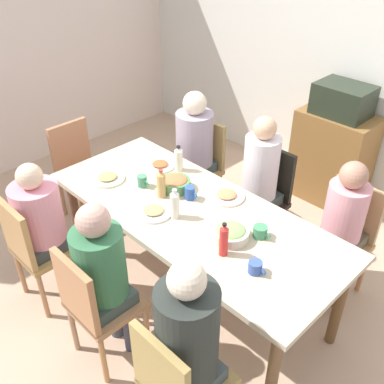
# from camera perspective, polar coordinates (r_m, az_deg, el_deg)

# --- Properties ---
(ground_plane) EXTENTS (6.56, 6.56, 0.00)m
(ground_plane) POSITION_cam_1_polar(r_m,az_deg,el_deg) (3.53, 0.00, -12.61)
(ground_plane) COLOR tan
(wall_back) EXTENTS (5.71, 0.12, 2.60)m
(wall_back) POSITION_cam_1_polar(r_m,az_deg,el_deg) (4.44, 21.30, 15.23)
(wall_back) COLOR silver
(wall_back) RESTS_ON ground_plane
(dining_table) EXTENTS (2.20, 0.91, 0.78)m
(dining_table) POSITION_cam_1_polar(r_m,az_deg,el_deg) (3.06, 0.00, -3.57)
(dining_table) COLOR #C3B092
(dining_table) RESTS_ON ground_plane
(chair_0) EXTENTS (0.40, 0.40, 0.90)m
(chair_0) POSITION_cam_1_polar(r_m,az_deg,el_deg) (2.44, -2.03, -23.28)
(chair_0) COLOR #AA884A
(chair_0) RESTS_ON ground_plane
(person_0) EXTENTS (0.31, 0.31, 1.27)m
(person_0) POSITION_cam_1_polar(r_m,az_deg,el_deg) (2.28, -0.42, -18.67)
(person_0) COLOR #383D43
(person_0) RESTS_ON ground_plane
(chair_1) EXTENTS (0.40, 0.40, 0.90)m
(chair_1) POSITION_cam_1_polar(r_m,az_deg,el_deg) (3.41, 19.03, -5.21)
(chair_1) COLOR #B58050
(chair_1) RESTS_ON ground_plane
(person_1) EXTENTS (0.30, 0.30, 1.15)m
(person_1) POSITION_cam_1_polar(r_m,az_deg,el_deg) (3.24, 18.79, -3.62)
(person_1) COLOR brown
(person_1) RESTS_ON ground_plane
(chair_2) EXTENTS (0.40, 0.40, 0.90)m
(chair_2) POSITION_cam_1_polar(r_m,az_deg,el_deg) (3.32, -19.64, -6.61)
(chair_2) COLOR #AB8248
(chair_2) RESTS_ON ground_plane
(person_2) EXTENTS (0.33, 0.33, 1.14)m
(person_2) POSITION_cam_1_polar(r_m,az_deg,el_deg) (3.23, -18.86, -3.46)
(person_2) COLOR #3A3F42
(person_2) RESTS_ON ground_plane
(chair_3) EXTENTS (0.40, 0.40, 0.90)m
(chair_3) POSITION_cam_1_polar(r_m,az_deg,el_deg) (3.69, 9.25, -0.29)
(chair_3) COLOR black
(chair_3) RESTS_ON ground_plane
(person_3) EXTENTS (0.30, 0.30, 1.23)m
(person_3) POSITION_cam_1_polar(r_m,az_deg,el_deg) (3.52, 8.65, 1.95)
(person_3) COLOR #41424C
(person_3) RESTS_ON ground_plane
(chair_4) EXTENTS (0.40, 0.40, 0.90)m
(chair_4) POSITION_cam_1_polar(r_m,az_deg,el_deg) (4.17, -14.44, 3.32)
(chair_4) COLOR #AD7648
(chair_4) RESTS_ON ground_plane
(chair_5) EXTENTS (0.40, 0.40, 0.90)m
(chair_5) POSITION_cam_1_polar(r_m,az_deg,el_deg) (4.09, 1.12, 3.83)
(chair_5) COLOR #AF814A
(chair_5) RESTS_ON ground_plane
(person_5) EXTENTS (0.33, 0.33, 1.22)m
(person_5) POSITION_cam_1_polar(r_m,az_deg,el_deg) (3.92, 0.24, 6.21)
(person_5) COLOR #373648
(person_5) RESTS_ON ground_plane
(chair_6) EXTENTS (0.40, 0.40, 0.90)m
(chair_6) POSITION_cam_1_polar(r_m,az_deg,el_deg) (2.82, -12.53, -13.82)
(chair_6) COLOR #A8764F
(chair_6) RESTS_ON ground_plane
(person_6) EXTENTS (0.31, 0.31, 1.20)m
(person_6) POSITION_cam_1_polar(r_m,az_deg,el_deg) (2.70, -11.47, -9.93)
(person_6) COLOR #3B3F4A
(person_6) RESTS_ON ground_plane
(plate_0) EXTENTS (0.26, 0.26, 0.04)m
(plate_0) POSITION_cam_1_polar(r_m,az_deg,el_deg) (3.39, -10.84, 1.80)
(plate_0) COLOR beige
(plate_0) RESTS_ON dining_table
(plate_1) EXTENTS (0.25, 0.25, 0.04)m
(plate_1) POSITION_cam_1_polar(r_m,az_deg,el_deg) (2.99, -4.97, -2.53)
(plate_1) COLOR white
(plate_1) RESTS_ON dining_table
(plate_2) EXTENTS (0.23, 0.23, 0.04)m
(plate_2) POSITION_cam_1_polar(r_m,az_deg,el_deg) (3.50, -4.14, 3.48)
(plate_2) COLOR white
(plate_2) RESTS_ON dining_table
(plate_3) EXTENTS (0.26, 0.26, 0.04)m
(plate_3) POSITION_cam_1_polar(r_m,az_deg,el_deg) (3.14, 4.48, -0.46)
(plate_3) COLOR silver
(plate_3) RESTS_ON dining_table
(bowl_0) EXTENTS (0.23, 0.23, 0.09)m
(bowl_0) POSITION_cam_1_polar(r_m,az_deg,el_deg) (2.76, 5.02, -5.29)
(bowl_0) COLOR beige
(bowl_0) RESTS_ON dining_table
(bowl_1) EXTENTS (0.22, 0.22, 0.10)m
(bowl_1) POSITION_cam_1_polar(r_m,az_deg,el_deg) (3.20, -2.13, 1.12)
(bowl_1) COLOR #52874C
(bowl_1) RESTS_ON dining_table
(cup_0) EXTENTS (0.11, 0.07, 0.09)m
(cup_0) POSITION_cam_1_polar(r_m,az_deg,el_deg) (3.25, -6.41, 1.40)
(cup_0) COLOR #448765
(cup_0) RESTS_ON dining_table
(cup_1) EXTENTS (0.12, 0.08, 0.07)m
(cup_1) POSITION_cam_1_polar(r_m,az_deg,el_deg) (2.56, 8.20, -9.60)
(cup_1) COLOR #3956A5
(cup_1) RESTS_ON dining_table
(cup_2) EXTENTS (0.11, 0.07, 0.10)m
(cup_2) POSITION_cam_1_polar(r_m,az_deg,el_deg) (3.10, -0.26, -0.13)
(cup_2) COLOR #2D51A1
(cup_2) RESTS_ON dining_table
(cup_3) EXTENTS (0.13, 0.09, 0.08)m
(cup_3) POSITION_cam_1_polar(r_m,az_deg,el_deg) (2.80, 8.83, -5.10)
(cup_3) COLOR #41875A
(cup_3) RESTS_ON dining_table
(bottle_0) EXTENTS (0.06, 0.06, 0.22)m
(bottle_0) POSITION_cam_1_polar(r_m,az_deg,el_deg) (2.89, -2.24, -1.59)
(bottle_0) COLOR silver
(bottle_0) RESTS_ON dining_table
(bottle_1) EXTENTS (0.06, 0.06, 0.22)m
(bottle_1) POSITION_cam_1_polar(r_m,az_deg,el_deg) (3.10, -3.99, 1.04)
(bottle_1) COLOR tan
(bottle_1) RESTS_ON dining_table
(bottle_2) EXTENTS (0.07, 0.07, 0.21)m
(bottle_2) POSITION_cam_1_polar(r_m,az_deg,el_deg) (3.40, -1.74, 4.28)
(bottle_2) COLOR silver
(bottle_2) RESTS_ON dining_table
(bottle_3) EXTENTS (0.05, 0.05, 0.23)m
(bottle_3) POSITION_cam_1_polar(r_m,az_deg,el_deg) (2.60, 4.12, -6.20)
(bottle_3) COLOR red
(bottle_3) RESTS_ON dining_table
(side_cabinet) EXTENTS (0.70, 0.44, 0.90)m
(side_cabinet) POSITION_cam_1_polar(r_m,az_deg,el_deg) (4.50, 17.55, 4.29)
(side_cabinet) COLOR brown
(side_cabinet) RESTS_ON ground_plane
(microwave) EXTENTS (0.48, 0.36, 0.28)m
(microwave) POSITION_cam_1_polar(r_m,az_deg,el_deg) (4.26, 18.92, 11.19)
(microwave) COLOR #232C1F
(microwave) RESTS_ON side_cabinet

